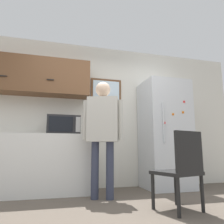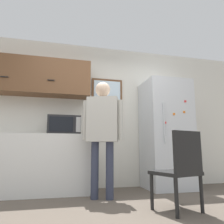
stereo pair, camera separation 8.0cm
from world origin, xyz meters
name	(u,v)px [view 2 (the right image)]	position (x,y,z in m)	size (l,w,h in m)	color
ground_plane	(122,220)	(0.00, 0.00, 0.00)	(16.00, 16.00, 0.00)	brown
back_wall	(94,114)	(0.00, 1.85, 1.35)	(6.00, 0.06, 2.70)	silver
counter	(23,164)	(-1.17, 1.49, 0.46)	(2.06, 0.65, 0.92)	silver
upper_cabinets	(30,77)	(-1.17, 1.64, 1.93)	(2.06, 0.38, 0.63)	brown
microwave	(64,125)	(-0.57, 1.40, 1.07)	(0.52, 0.38, 0.29)	#232326
person	(103,125)	(-0.02, 0.92, 1.03)	(0.57, 0.36, 1.69)	#33384C
refrigerator	(166,134)	(1.27, 1.45, 0.97)	(0.80, 0.75, 1.94)	silver
chair	(180,167)	(0.71, 0.06, 0.49)	(0.55, 0.55, 0.89)	black
window	(107,104)	(0.24, 1.81, 1.56)	(0.60, 0.05, 0.97)	brown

